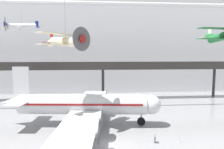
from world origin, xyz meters
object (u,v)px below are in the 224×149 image
Objects in this scene: stanchion_barrier at (179,140)px; info_sign_pedestal at (155,139)px; suspended_plane_white_twin at (22,26)px; airliner_silver_main at (82,105)px; suspended_plane_cream_biplane at (66,41)px.

info_sign_pedestal is (-3.17, 0.15, 0.13)m from stanchion_barrier.
info_sign_pedestal is at bearing 177.35° from stanchion_barrier.
suspended_plane_white_twin is at bearing 140.41° from stanchion_barrier.
airliner_silver_main is 3.12× the size of suspended_plane_cream_biplane.
suspended_plane_white_twin is 0.90× the size of suspended_plane_cream_biplane.
stanchion_barrier is (15.37, -6.59, -13.13)m from suspended_plane_cream_biplane.
info_sign_pedestal is (9.94, -7.32, -2.95)m from airliner_silver_main.
suspended_plane_white_twin is 6.87× the size of info_sign_pedestal.
suspended_plane_cream_biplane is at bearing 156.78° from stanchion_barrier.
stanchion_barrier is at bearing 110.79° from suspended_plane_white_twin.
suspended_plane_cream_biplane is (12.03, -16.06, -4.26)m from suspended_plane_white_twin.
suspended_plane_cream_biplane is 18.96m from info_sign_pedestal.
airliner_silver_main is 3.46× the size of suspended_plane_white_twin.
suspended_plane_white_twin is 37.31m from info_sign_pedestal.
suspended_plane_white_twin reaches higher than stanchion_barrier.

